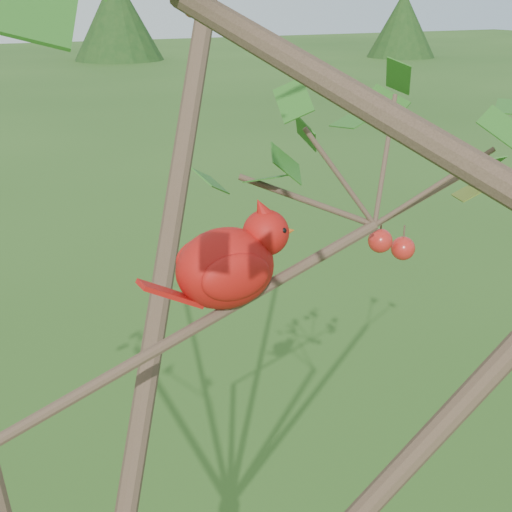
{
  "coord_description": "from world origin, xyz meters",
  "views": [
    {
      "loc": [
        -0.08,
        -0.8,
        2.54
      ],
      "look_at": [
        0.36,
        0.07,
        2.17
      ],
      "focal_mm": 50.0,
      "sensor_mm": 36.0,
      "label": 1
    }
  ],
  "objects": [
    {
      "name": "crabapple_tree",
      "position": [
        0.03,
        -0.02,
        2.12
      ],
      "size": [
        2.35,
        2.05,
        2.95
      ],
      "color": "#3D2C21",
      "rests_on": "ground"
    },
    {
      "name": "cardinal",
      "position": [
        0.31,
        0.07,
        2.17
      ],
      "size": [
        0.25,
        0.13,
        0.17
      ],
      "rotation": [
        0.0,
        0.0,
        0.02
      ],
      "color": "#AC150E",
      "rests_on": "ground"
    }
  ]
}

